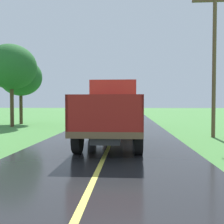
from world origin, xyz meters
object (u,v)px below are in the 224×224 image
Objects in this scene: utility_pole_roadside at (214,59)px; roadside_tree_mid_right at (11,67)px; banana_truck_far at (122,108)px; roadside_tree_near_left at (21,77)px; banana_truck_near at (112,111)px.

utility_pole_roadside is 1.20× the size of roadside_tree_mid_right.
roadside_tree_mid_right is at bearing 159.23° from utility_pole_roadside.
banana_truck_far is at bearing 128.77° from utility_pole_roadside.
roadside_tree_near_left reaches higher than banana_truck_far.
banana_truck_far is 9.45m from roadside_tree_near_left.
roadside_tree_mid_right is at bearing -80.52° from roadside_tree_near_left.
roadside_tree_near_left is 2.68m from roadside_tree_mid_right.
utility_pole_roadside is at bearing 26.76° from banana_truck_near.
roadside_tree_near_left reaches higher than banana_truck_near.
banana_truck_far is at bearing 88.84° from banana_truck_near.
utility_pole_roadside reaches higher than banana_truck_far.
banana_truck_near is 11.83m from roadside_tree_mid_right.
roadside_tree_mid_right is at bearing 136.93° from banana_truck_near.
roadside_tree_mid_right is (0.43, -2.60, 0.49)m from roadside_tree_near_left.
banana_truck_near is 1.00× the size of banana_truck_far.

